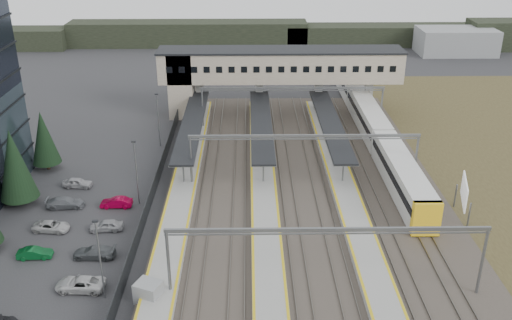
{
  "coord_description": "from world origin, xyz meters",
  "views": [
    {
      "loc": [
        5.17,
        -50.46,
        32.61
      ],
      "look_at": [
        6.07,
        13.6,
        4.0
      ],
      "focal_mm": 40.0,
      "sensor_mm": 36.0,
      "label": 1
    }
  ],
  "objects_px": {
    "relay_cabin_far": "(149,292)",
    "billboard": "(464,193)",
    "train": "(368,118)",
    "footbridge": "(263,69)"
  },
  "relations": [
    {
      "from": "train",
      "to": "billboard",
      "type": "xyz_separation_m",
      "value": [
        5.45,
        -27.36,
        0.85
      ]
    },
    {
      "from": "footbridge",
      "to": "billboard",
      "type": "relative_size",
      "value": 7.52
    },
    {
      "from": "relay_cabin_far",
      "to": "billboard",
      "type": "distance_m",
      "value": 36.57
    },
    {
      "from": "train",
      "to": "billboard",
      "type": "distance_m",
      "value": 27.91
    },
    {
      "from": "relay_cabin_far",
      "to": "billboard",
      "type": "bearing_deg",
      "value": 24.26
    },
    {
      "from": "relay_cabin_far",
      "to": "train",
      "type": "bearing_deg",
      "value": 56.69
    },
    {
      "from": "footbridge",
      "to": "billboard",
      "type": "height_order",
      "value": "footbridge"
    },
    {
      "from": "relay_cabin_far",
      "to": "footbridge",
      "type": "relative_size",
      "value": 0.07
    },
    {
      "from": "billboard",
      "to": "train",
      "type": "bearing_deg",
      "value": 101.27
    },
    {
      "from": "train",
      "to": "billboard",
      "type": "relative_size",
      "value": 12.04
    }
  ]
}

